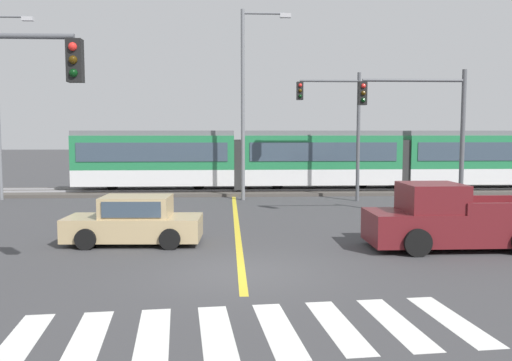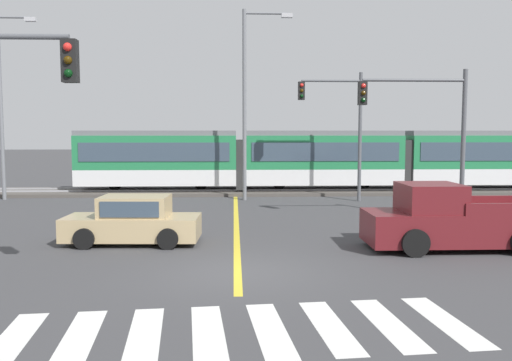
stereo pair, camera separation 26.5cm
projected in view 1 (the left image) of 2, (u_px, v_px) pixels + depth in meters
ground_plane at (242, 273)px, 13.57m from camera, size 200.00×200.00×0.00m
track_bed at (233, 191)px, 31.44m from camera, size 120.00×4.00×0.18m
rail_near at (233, 190)px, 30.71m from camera, size 120.00×0.08×0.10m
rail_far at (233, 188)px, 32.15m from camera, size 120.00×0.08×0.10m
light_rail_tram at (320, 158)px, 31.53m from camera, size 28.00×2.64×3.43m
crosswalk_stripe_0 at (20, 342)px, 9.05m from camera, size 0.80×2.84×0.01m
crosswalk_stripe_1 at (87, 339)px, 9.21m from camera, size 0.80×2.84×0.01m
crosswalk_stripe_2 at (153, 335)px, 9.36m from camera, size 0.80×2.84×0.01m
crosswalk_stripe_3 at (217, 332)px, 9.52m from camera, size 0.80×2.84×0.01m
crosswalk_stripe_4 at (278, 329)px, 9.67m from camera, size 0.80×2.84×0.01m
crosswalk_stripe_5 at (338, 326)px, 9.82m from camera, size 0.80×2.84×0.01m
crosswalk_stripe_6 at (395, 323)px, 9.98m from camera, size 0.80×2.84×0.01m
crosswalk_stripe_7 at (451, 320)px, 10.13m from camera, size 0.80×2.84×0.01m
lane_centre_line at (237, 225)px, 20.52m from camera, size 0.20×17.98×0.01m
sedan_crossing at (134, 222)px, 17.02m from camera, size 4.27×2.06×1.52m
pickup_truck at (453, 221)px, 16.33m from camera, size 5.40×2.24×1.98m
traffic_light_far_right at (339, 118)px, 27.32m from camera, size 3.25×0.38×6.51m
traffic_light_mid_right at (426, 121)px, 21.03m from camera, size 4.25×0.38×5.94m
street_lamp_west at (1, 96)px, 27.72m from camera, size 2.05×0.28×9.55m
street_lamp_centre at (247, 93)px, 27.70m from camera, size 2.55×0.28×9.71m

